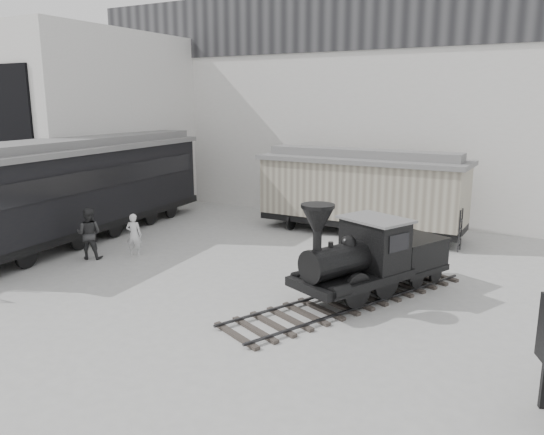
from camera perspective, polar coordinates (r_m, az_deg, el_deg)
The scene contains 8 objects.
ground at distance 14.09m, azimuth -5.22°, elevation -11.51°, with size 90.00×90.00×0.00m, color #9E9E9B.
north_wall at distance 26.65m, azimuth 13.04°, elevation 11.81°, with size 34.00×2.51×11.00m.
west_pavilion at distance 29.98m, azimuth -18.24°, elevation 9.52°, with size 7.00×12.11×9.00m.
locomotive at distance 15.86m, azimuth 10.19°, elevation -4.68°, with size 5.13×8.38×2.96m.
boxcar at distance 23.31m, azimuth 9.55°, elevation 2.95°, with size 9.07×3.02×3.69m.
passenger_coach at distance 23.58m, azimuth -19.78°, elevation 3.05°, with size 4.37×14.82×3.91m.
visitor_a at distance 20.53m, azimuth -14.63°, elevation -1.79°, with size 0.59×0.38×1.61m, color silver.
visitor_b at distance 20.56m, azimuth -19.09°, elevation -1.64°, with size 0.92×0.72×1.90m, color #2F3031.
Camera 1 is at (7.21, -10.67, 5.71)m, focal length 35.00 mm.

